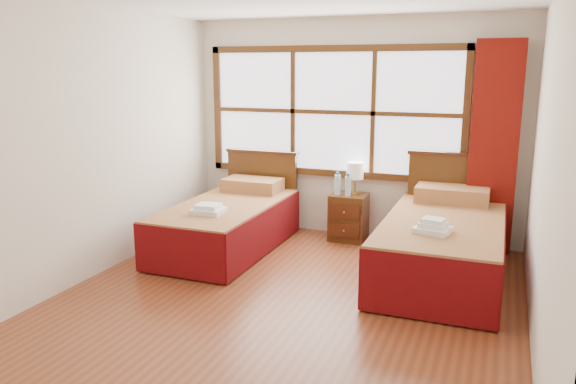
% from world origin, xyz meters
% --- Properties ---
extents(floor, '(4.50, 4.50, 0.00)m').
position_xyz_m(floor, '(0.00, 0.00, 0.00)').
color(floor, brown).
rests_on(floor, ground).
extents(wall_back, '(4.00, 0.00, 4.00)m').
position_xyz_m(wall_back, '(0.00, 2.25, 1.30)').
color(wall_back, silver).
rests_on(wall_back, floor).
extents(wall_left, '(0.00, 4.50, 4.50)m').
position_xyz_m(wall_left, '(-2.00, 0.00, 1.30)').
color(wall_left, silver).
rests_on(wall_left, floor).
extents(wall_right, '(0.00, 4.50, 4.50)m').
position_xyz_m(wall_right, '(2.00, 0.00, 1.30)').
color(wall_right, silver).
rests_on(wall_right, floor).
extents(window, '(3.16, 0.06, 1.56)m').
position_xyz_m(window, '(-0.25, 2.21, 1.50)').
color(window, white).
rests_on(window, wall_back).
extents(curtain, '(0.50, 0.16, 2.30)m').
position_xyz_m(curtain, '(1.60, 2.11, 1.17)').
color(curtain, maroon).
rests_on(curtain, wall_back).
extents(bed_left, '(1.03, 2.05, 1.00)m').
position_xyz_m(bed_left, '(-1.15, 1.20, 0.30)').
color(bed_left, '#421E0D').
rests_on(bed_left, floor).
extents(bed_right, '(1.13, 2.19, 1.10)m').
position_xyz_m(bed_right, '(1.22, 1.20, 0.33)').
color(bed_right, '#421E0D').
rests_on(bed_right, floor).
extents(nightstand, '(0.42, 0.42, 0.56)m').
position_xyz_m(nightstand, '(0.04, 1.99, 0.28)').
color(nightstand, '#4B2A10').
rests_on(nightstand, floor).
extents(towels_left, '(0.34, 0.31, 0.10)m').
position_xyz_m(towels_left, '(-1.14, 0.71, 0.57)').
color(towels_left, white).
rests_on(towels_left, bed_left).
extents(towels_right, '(0.35, 0.32, 0.13)m').
position_xyz_m(towels_right, '(1.17, 0.66, 0.64)').
color(towels_right, white).
rests_on(towels_right, bed_right).
extents(lamp, '(0.20, 0.20, 0.38)m').
position_xyz_m(lamp, '(0.09, 2.04, 0.83)').
color(lamp, '#C28B3E').
rests_on(lamp, nightstand).
extents(bottle_near, '(0.07, 0.07, 0.27)m').
position_xyz_m(bottle_near, '(-0.09, 1.93, 0.68)').
color(bottle_near, silver).
rests_on(bottle_near, nightstand).
extents(bottle_far, '(0.07, 0.07, 0.26)m').
position_xyz_m(bottle_far, '(0.04, 1.92, 0.68)').
color(bottle_far, silver).
rests_on(bottle_far, nightstand).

